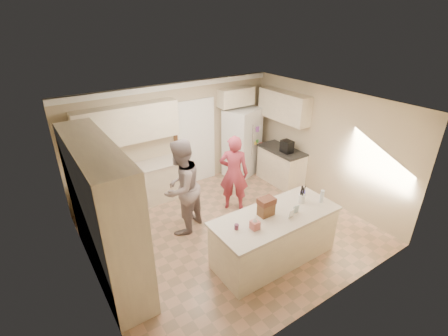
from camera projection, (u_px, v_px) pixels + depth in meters
floor at (229, 231)px, 6.64m from camera, size 5.20×4.60×0.02m
ceiling at (231, 105)px, 5.50m from camera, size 5.20×4.60×0.02m
wall_back at (175, 138)px, 7.79m from camera, size 5.20×0.02×2.60m
wall_front at (328, 239)px, 4.34m from camera, size 5.20×0.02×2.60m
wall_left at (84, 219)px, 4.76m from camera, size 0.02×4.60×2.60m
wall_right at (324, 145)px, 7.38m from camera, size 0.02×4.60×2.60m
crown_back at (173, 86)px, 7.22m from camera, size 5.20×0.08×0.12m
pantry_bank at (103, 213)px, 5.12m from camera, size 0.60×2.60×2.35m
back_base_cab at (138, 187)px, 7.36m from camera, size 2.20×0.60×0.88m
back_countertop at (136, 169)px, 7.15m from camera, size 2.24×0.63×0.04m
back_upper_cab at (128, 124)px, 6.82m from camera, size 2.20×0.35×0.80m
doorway_opening at (196, 143)px, 8.16m from camera, size 0.90×0.06×2.10m
doorway_casing at (197, 143)px, 8.13m from camera, size 1.02×0.03×2.22m
wall_frame_upper at (176, 128)px, 7.66m from camera, size 0.15×0.02×0.20m
wall_frame_lower at (177, 139)px, 7.78m from camera, size 0.15×0.02×0.20m
refrigerator at (242, 142)px, 8.63m from camera, size 1.08×0.95×1.80m
fridge_seam at (250, 146)px, 8.37m from camera, size 0.02×0.02×1.78m
fridge_dispenser at (244, 139)px, 8.14m from camera, size 0.22×0.03×0.35m
fridge_handle_l at (249, 141)px, 8.26m from camera, size 0.02×0.02×0.85m
fridge_handle_r at (252, 140)px, 8.31m from camera, size 0.02×0.02×0.85m
over_fridge_cab at (236, 97)px, 8.13m from camera, size 0.95×0.35×0.45m
right_base_cab at (281, 166)px, 8.34m from camera, size 0.60×1.20×0.88m
right_countertop at (282, 150)px, 8.14m from camera, size 0.63×1.24×0.04m
right_upper_cab at (284, 106)px, 7.89m from camera, size 0.35×1.50×0.70m
coffee_maker at (287, 146)px, 7.89m from camera, size 0.22×0.28×0.30m
island_base at (274, 238)px, 5.72m from camera, size 2.20×0.90×0.88m
island_top at (276, 216)px, 5.52m from camera, size 2.28×0.96×0.05m
utensil_crock at (302, 199)px, 5.84m from camera, size 0.13×0.13×0.15m
tissue_box at (255, 225)px, 5.13m from camera, size 0.13×0.13×0.14m
tissue_plume at (255, 219)px, 5.08m from camera, size 0.08×0.08×0.08m
dollhouse_body at (266, 209)px, 5.46m from camera, size 0.26×0.18×0.22m
dollhouse_roof at (267, 201)px, 5.39m from camera, size 0.28×0.20×0.10m
jam_jar at (237, 227)px, 5.13m from camera, size 0.07×0.07×0.09m
greeting_card_a at (291, 213)px, 5.40m from camera, size 0.12×0.06×0.16m
greeting_card_b at (296, 209)px, 5.52m from camera, size 0.12×0.05×0.16m
water_bottle at (322, 196)px, 5.82m from camera, size 0.07×0.07×0.24m
shaker_salt at (301, 193)px, 6.07m from camera, size 0.05×0.05×0.09m
shaker_pepper at (304, 192)px, 6.10m from camera, size 0.05×0.05×0.09m
teen_boy at (181, 188)px, 6.26m from camera, size 1.19×1.11×1.94m
teen_girl at (234, 173)px, 7.04m from camera, size 0.75×0.73×1.74m
fridge_magnets at (251, 146)px, 8.36m from camera, size 0.76×0.02×1.44m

